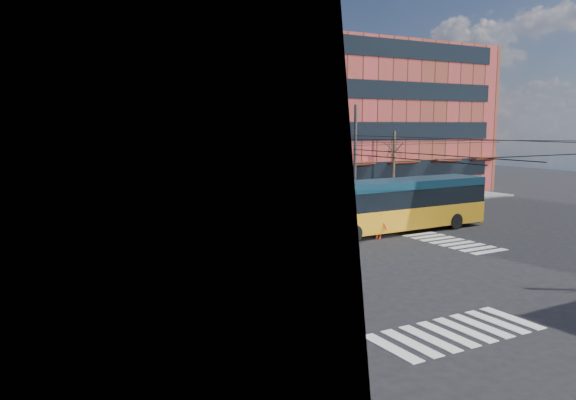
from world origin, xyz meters
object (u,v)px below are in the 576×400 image
Objects in this scene: traffic_cone at (209,281)px; city_bus at (399,204)px; flagger at (378,224)px; utility_truck at (263,215)px; worker_ground at (208,255)px.

city_bus is at bearing 21.72° from traffic_cone.
utility_truck is at bearing -110.36° from flagger.
utility_truck is at bearing -66.51° from worker_ground.
flagger reaches higher than traffic_cone.
worker_ground reaches higher than traffic_cone.
utility_truck reaches higher than flagger.
city_bus reaches higher than traffic_cone.
utility_truck reaches higher than traffic_cone.
worker_ground reaches higher than flagger.
utility_truck is 10.51m from city_bus.
city_bus is 6.81× the size of worker_ground.
city_bus reaches higher than flagger.
flagger is (12.23, 4.75, 0.47)m from traffic_cone.
utility_truck reaches higher than worker_ground.
worker_ground is 11.76m from flagger.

